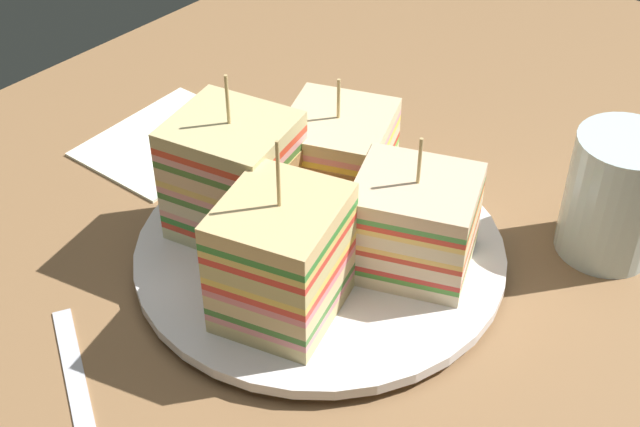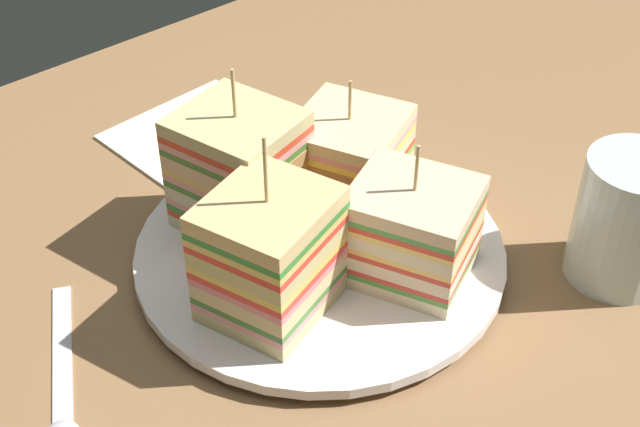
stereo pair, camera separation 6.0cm
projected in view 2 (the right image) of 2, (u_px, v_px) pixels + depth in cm
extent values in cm
cube|color=olive|center=(320.00, 272.00, 63.46)|extent=(109.15, 75.49, 1.80)
cylinder|color=white|center=(320.00, 259.00, 62.69)|extent=(16.11, 16.11, 0.66)
cylinder|color=white|center=(320.00, 251.00, 62.23)|extent=(25.98, 25.98, 0.80)
cube|color=#DAC383|center=(272.00, 297.00, 57.25)|extent=(9.53, 8.91, 1.10)
cube|color=#B2844C|center=(303.00, 263.00, 59.81)|extent=(2.28, 6.58, 1.10)
cube|color=pink|center=(271.00, 288.00, 56.75)|extent=(9.53, 8.91, 0.50)
cube|color=#467F35|center=(271.00, 283.00, 56.43)|extent=(9.53, 8.91, 0.50)
cube|color=beige|center=(270.00, 273.00, 55.93)|extent=(9.53, 8.91, 1.10)
cube|color=#B2844C|center=(303.00, 240.00, 58.48)|extent=(2.28, 6.58, 1.10)
cube|color=pink|center=(270.00, 264.00, 55.42)|extent=(9.53, 8.91, 0.50)
cube|color=#E54134|center=(270.00, 258.00, 55.11)|extent=(9.53, 8.91, 0.50)
cube|color=#F2CC56|center=(269.00, 252.00, 54.79)|extent=(9.53, 8.91, 0.50)
cube|color=#CFC17F|center=(269.00, 242.00, 54.28)|extent=(9.53, 8.91, 1.10)
cube|color=#B2844C|center=(302.00, 209.00, 56.84)|extent=(2.28, 6.58, 1.10)
cube|color=red|center=(268.00, 232.00, 53.78)|extent=(9.53, 8.91, 0.50)
cube|color=#EACA64|center=(268.00, 226.00, 53.46)|extent=(9.53, 8.91, 0.50)
cube|color=#388C37|center=(268.00, 219.00, 53.15)|extent=(9.53, 8.91, 0.50)
cube|color=#DDBC7E|center=(267.00, 209.00, 52.64)|extent=(9.53, 8.91, 1.10)
cylinder|color=tan|center=(265.00, 170.00, 50.86)|extent=(0.24, 0.24, 4.56)
cube|color=beige|center=(409.00, 264.00, 59.85)|extent=(9.56, 9.98, 0.98)
cube|color=#9E7242|center=(357.00, 248.00, 61.13)|extent=(6.47, 3.00, 0.98)
cube|color=#4D9237|center=(409.00, 256.00, 59.42)|extent=(9.56, 9.98, 0.41)
cube|color=red|center=(410.00, 252.00, 59.16)|extent=(9.56, 9.98, 0.41)
cube|color=beige|center=(410.00, 244.00, 58.72)|extent=(9.56, 9.98, 0.98)
cube|color=#9E7242|center=(357.00, 228.00, 60.00)|extent=(6.47, 3.00, 0.98)
cube|color=red|center=(411.00, 236.00, 58.28)|extent=(9.56, 9.98, 0.41)
cube|color=#EEBD5A|center=(411.00, 231.00, 58.03)|extent=(9.56, 9.98, 0.41)
cube|color=beige|center=(412.00, 223.00, 57.59)|extent=(9.56, 9.98, 0.98)
cube|color=#9E7242|center=(358.00, 207.00, 58.87)|extent=(6.47, 3.00, 0.98)
cube|color=#F4C963|center=(413.00, 215.00, 57.15)|extent=(9.56, 9.98, 0.41)
cube|color=red|center=(413.00, 210.00, 56.89)|extent=(9.56, 9.98, 0.41)
cube|color=#489544|center=(414.00, 205.00, 56.64)|extent=(9.56, 9.98, 0.41)
cube|color=beige|center=(414.00, 196.00, 56.20)|extent=(9.56, 9.98, 0.98)
cylinder|color=tan|center=(417.00, 168.00, 54.83)|extent=(0.24, 0.24, 3.38)
cube|color=beige|center=(348.00, 189.00, 66.44)|extent=(10.11, 9.85, 0.93)
cube|color=#B2844C|center=(326.00, 218.00, 63.73)|extent=(3.12, 6.77, 0.93)
cube|color=#EDD64B|center=(348.00, 181.00, 65.99)|extent=(10.11, 9.85, 0.49)
cube|color=red|center=(348.00, 176.00, 65.68)|extent=(10.11, 9.85, 0.49)
cube|color=#D8BC8B|center=(348.00, 168.00, 65.23)|extent=(10.11, 9.85, 0.93)
cube|color=#B2844C|center=(326.00, 197.00, 62.53)|extent=(3.12, 6.77, 0.93)
cube|color=#65AB3E|center=(349.00, 160.00, 64.78)|extent=(10.11, 9.85, 0.49)
cube|color=red|center=(349.00, 155.00, 64.48)|extent=(10.11, 9.85, 0.49)
cube|color=beige|center=(349.00, 147.00, 64.03)|extent=(10.11, 9.85, 0.93)
cube|color=#9E7242|center=(327.00, 175.00, 61.32)|extent=(3.12, 6.77, 0.93)
cube|color=#F4D44A|center=(349.00, 139.00, 63.58)|extent=(10.11, 9.85, 0.49)
cube|color=pink|center=(349.00, 133.00, 63.27)|extent=(10.11, 9.85, 0.49)
cube|color=beige|center=(349.00, 125.00, 62.83)|extent=(10.11, 9.85, 0.93)
cylinder|color=tan|center=(350.00, 100.00, 61.56)|extent=(0.24, 0.24, 3.09)
cube|color=beige|center=(242.00, 213.00, 64.09)|extent=(8.85, 9.33, 1.02)
cube|color=#9E7242|center=(285.00, 233.00, 62.39)|extent=(6.91, 1.98, 1.02)
cube|color=#E2462D|center=(242.00, 205.00, 63.61)|extent=(8.85, 9.33, 0.52)
cube|color=#398B38|center=(241.00, 199.00, 63.28)|extent=(8.85, 9.33, 0.52)
cube|color=#EEA096|center=(241.00, 193.00, 62.95)|extent=(8.85, 9.33, 0.52)
cube|color=beige|center=(240.00, 185.00, 62.46)|extent=(8.85, 9.33, 1.02)
cube|color=#B2844C|center=(284.00, 204.00, 60.76)|extent=(6.91, 1.98, 1.02)
cube|color=#4A8239|center=(240.00, 176.00, 61.98)|extent=(8.85, 9.33, 0.52)
cube|color=pink|center=(239.00, 170.00, 61.65)|extent=(8.85, 9.33, 0.52)
cube|color=#ECC260|center=(239.00, 164.00, 61.32)|extent=(8.85, 9.33, 0.52)
cube|color=beige|center=(238.00, 155.00, 60.84)|extent=(8.85, 9.33, 1.02)
cube|color=#B2844C|center=(283.00, 174.00, 59.14)|extent=(6.91, 1.98, 1.02)
cube|color=#4B7B33|center=(237.00, 146.00, 60.36)|extent=(8.85, 9.33, 0.52)
cube|color=pink|center=(237.00, 139.00, 60.03)|extent=(8.85, 9.33, 0.52)
cube|color=#E24228|center=(237.00, 133.00, 59.70)|extent=(8.85, 9.33, 0.52)
cube|color=#CEBD82|center=(236.00, 123.00, 59.22)|extent=(8.85, 9.33, 1.02)
cylinder|color=tan|center=(234.00, 93.00, 57.77)|extent=(0.24, 0.24, 3.60)
cylinder|color=#D4BC5A|center=(315.00, 246.00, 61.55)|extent=(4.09, 4.09, 0.71)
cylinder|color=tan|center=(317.00, 218.00, 63.35)|extent=(5.90, 5.90, 0.61)
cylinder|color=#F4D579|center=(322.00, 223.00, 61.99)|extent=(4.30, 4.29, 0.66)
cube|color=silver|center=(62.00, 352.00, 56.08)|extent=(6.90, 11.37, 0.25)
cube|color=white|center=(194.00, 129.00, 75.78)|extent=(13.93, 11.09, 0.50)
cylinder|color=silver|center=(626.00, 220.00, 59.19)|extent=(6.92, 6.92, 9.38)
cylinder|color=white|center=(619.00, 246.00, 60.66)|extent=(6.36, 6.36, 4.71)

